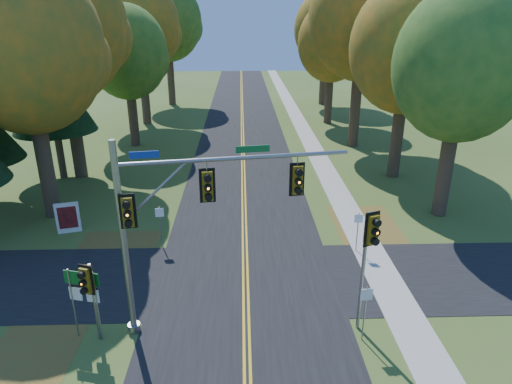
{
  "coord_description": "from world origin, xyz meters",
  "views": [
    {
      "loc": [
        -0.1,
        -15.56,
        11.12
      ],
      "look_at": [
        0.55,
        4.49,
        3.2
      ],
      "focal_mm": 32.0,
      "sensor_mm": 36.0,
      "label": 1
    }
  ],
  "objects_px": {
    "traffic_mast": "(181,212)",
    "east_signal_pole": "(369,243)",
    "route_sign_cluster": "(83,291)",
    "info_kiosk": "(68,218)"
  },
  "relations": [
    {
      "from": "traffic_mast",
      "to": "east_signal_pole",
      "type": "bearing_deg",
      "value": -13.69
    },
    {
      "from": "east_signal_pole",
      "to": "route_sign_cluster",
      "type": "bearing_deg",
      "value": 158.95
    },
    {
      "from": "east_signal_pole",
      "to": "info_kiosk",
      "type": "xyz_separation_m",
      "value": [
        -13.76,
        8.7,
        -2.86
      ]
    },
    {
      "from": "traffic_mast",
      "to": "info_kiosk",
      "type": "height_order",
      "value": "traffic_mast"
    },
    {
      "from": "info_kiosk",
      "to": "route_sign_cluster",
      "type": "bearing_deg",
      "value": -81.87
    },
    {
      "from": "info_kiosk",
      "to": "traffic_mast",
      "type": "bearing_deg",
      "value": -63.45
    },
    {
      "from": "info_kiosk",
      "to": "east_signal_pole",
      "type": "bearing_deg",
      "value": -47.41
    },
    {
      "from": "traffic_mast",
      "to": "east_signal_pole",
      "type": "height_order",
      "value": "traffic_mast"
    },
    {
      "from": "traffic_mast",
      "to": "info_kiosk",
      "type": "xyz_separation_m",
      "value": [
        -7.27,
        8.17,
        -3.9
      ]
    },
    {
      "from": "traffic_mast",
      "to": "east_signal_pole",
      "type": "xyz_separation_m",
      "value": [
        6.49,
        -0.53,
        -1.04
      ]
    }
  ]
}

